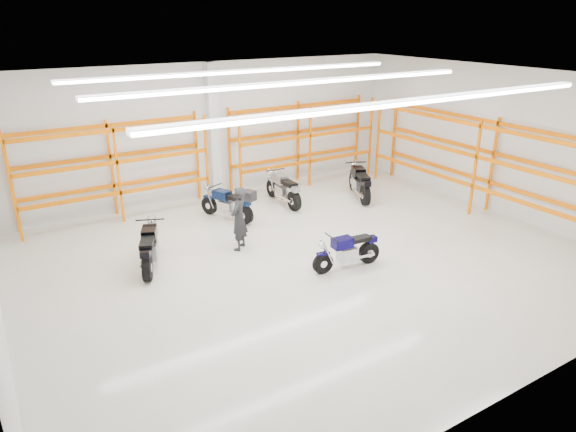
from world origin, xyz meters
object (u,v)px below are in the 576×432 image
motorcycle_back_a (149,249)px  motorcycle_back_b (231,204)px  motorcycle_back_d (360,183)px  standing_man (239,219)px  structural_column (213,132)px  motorcycle_main (350,251)px  motorcycle_back_c (284,190)px

motorcycle_back_a → motorcycle_back_b: (3.08, 1.83, 0.02)m
motorcycle_back_d → standing_man: size_ratio=1.23×
motorcycle_back_a → structural_column: 5.80m
motorcycle_back_a → motorcycle_back_b: size_ratio=1.01×
motorcycle_back_a → standing_man: 2.42m
motorcycle_back_b → structural_column: (0.56, 2.34, 1.73)m
motorcycle_back_a → motorcycle_back_d: (7.75, 1.39, 0.03)m
motorcycle_main → motorcycle_back_d: size_ratio=0.88×
motorcycle_back_c → standing_man: (-2.84, -2.38, 0.37)m
motorcycle_back_a → motorcycle_back_d: bearing=10.2°
motorcycle_main → motorcycle_back_b: 4.55m
motorcycle_back_d → standing_man: 5.60m
standing_man → structural_column: 4.72m
motorcycle_main → structural_column: 7.00m
motorcycle_main → standing_man: bearing=127.3°
motorcycle_back_b → motorcycle_back_d: motorcycle_back_d is taller
motorcycle_back_d → motorcycle_back_c: bearing=162.1°
motorcycle_back_a → motorcycle_back_c: 5.67m
motorcycle_main → motorcycle_back_d: bearing=48.3°
motorcycle_back_b → motorcycle_back_c: (2.14, 0.39, -0.02)m
motorcycle_back_b → motorcycle_back_c: bearing=10.2°
motorcycle_back_d → standing_man: (-5.37, -1.56, 0.35)m
motorcycle_back_c → motorcycle_back_a: bearing=-157.0°
motorcycle_back_c → motorcycle_back_d: bearing=-17.9°
structural_column → motorcycle_back_b: bearing=-103.5°
motorcycle_main → motorcycle_back_c: motorcycle_back_c is taller
motorcycle_back_b → motorcycle_back_d: 4.69m
structural_column → motorcycle_back_a: bearing=-131.2°
motorcycle_main → motorcycle_back_a: motorcycle_back_a is taller
motorcycle_main → structural_column: size_ratio=0.42×
structural_column → motorcycle_main: bearing=-85.1°
motorcycle_back_b → structural_column: bearing=76.5°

